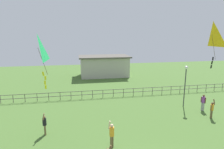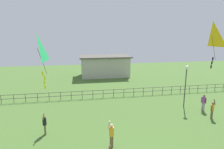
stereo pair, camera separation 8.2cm
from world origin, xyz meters
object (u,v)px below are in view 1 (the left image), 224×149
at_px(person_1, 112,134).
at_px(person_2, 212,109).
at_px(person_3, 45,124).
at_px(kite_1, 38,49).
at_px(kite_2, 212,36).
at_px(lamppost, 186,77).
at_px(person_0, 203,101).

relative_size(person_1, person_2, 1.13).
bearing_deg(person_3, kite_1, -79.53).
relative_size(kite_1, kite_2, 1.02).
bearing_deg(person_3, person_1, -28.82).
distance_m(person_2, kite_1, 15.33).
height_order(person_2, kite_1, kite_1).
xyz_separation_m(lamppost, person_0, (1.23, -1.39, -2.19)).
relative_size(person_0, person_1, 0.83).
bearing_deg(person_3, person_2, 1.16).
height_order(lamppost, person_1, lamppost).
relative_size(person_1, kite_1, 0.76).
xyz_separation_m(person_2, kite_1, (-13.36, -4.75, 5.82)).
height_order(person_0, person_3, person_3).
bearing_deg(person_1, person_3, 151.18).
bearing_deg(kite_2, person_3, 156.17).
distance_m(person_0, kite_2, 10.13).
bearing_deg(person_0, kite_2, -126.91).
bearing_deg(person_1, lamppost, 34.17).
relative_size(person_0, kite_2, 0.64).
relative_size(person_2, kite_2, 0.69).
xyz_separation_m(person_2, kite_2, (-4.39, -4.61, 6.41)).
bearing_deg(person_0, person_3, -172.24).
bearing_deg(kite_2, kite_1, -179.15).
xyz_separation_m(person_1, kite_1, (-3.78, -1.93, 5.71)).
bearing_deg(person_0, kite_1, -154.84).
xyz_separation_m(person_1, kite_2, (5.19, -1.79, 6.30)).
bearing_deg(kite_2, lamppost, 65.49).
distance_m(person_2, kite_2, 9.04).
height_order(lamppost, person_3, lamppost).
bearing_deg(kite_1, person_2, 19.56).
bearing_deg(lamppost, person_2, -74.17).
height_order(person_0, person_1, person_1).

